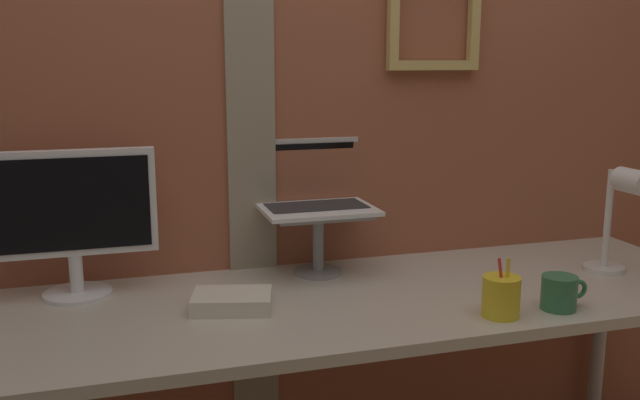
{
  "coord_description": "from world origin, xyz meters",
  "views": [
    {
      "loc": [
        -0.52,
        -1.63,
        1.38
      ],
      "look_at": [
        0.02,
        0.16,
        0.99
      ],
      "focal_mm": 39.19,
      "sensor_mm": 36.0,
      "label": 1
    }
  ],
  "objects_px": {
    "laptop": "(312,190)",
    "coffee_mug": "(560,293)",
    "monitor": "(72,212)",
    "pen_cup": "(501,296)",
    "desk_lamp": "(622,210)"
  },
  "relations": [
    {
      "from": "monitor",
      "to": "desk_lamp",
      "type": "bearing_deg",
      "value": -10.31
    },
    {
      "from": "monitor",
      "to": "coffee_mug",
      "type": "relative_size",
      "value": 3.42
    },
    {
      "from": "pen_cup",
      "to": "coffee_mug",
      "type": "height_order",
      "value": "pen_cup"
    },
    {
      "from": "desk_lamp",
      "to": "laptop",
      "type": "bearing_deg",
      "value": 157.81
    },
    {
      "from": "monitor",
      "to": "pen_cup",
      "type": "xyz_separation_m",
      "value": [
        1.01,
        -0.46,
        -0.18
      ]
    },
    {
      "from": "pen_cup",
      "to": "coffee_mug",
      "type": "relative_size",
      "value": 1.18
    },
    {
      "from": "monitor",
      "to": "laptop",
      "type": "height_order",
      "value": "monitor"
    },
    {
      "from": "pen_cup",
      "to": "desk_lamp",
      "type": "bearing_deg",
      "value": 20.59
    },
    {
      "from": "laptop",
      "to": "desk_lamp",
      "type": "height_order",
      "value": "laptop"
    },
    {
      "from": "monitor",
      "to": "laptop",
      "type": "relative_size",
      "value": 1.33
    },
    {
      "from": "laptop",
      "to": "pen_cup",
      "type": "relative_size",
      "value": 2.17
    },
    {
      "from": "monitor",
      "to": "pen_cup",
      "type": "relative_size",
      "value": 2.89
    },
    {
      "from": "monitor",
      "to": "desk_lamp",
      "type": "relative_size",
      "value": 1.35
    },
    {
      "from": "laptop",
      "to": "coffee_mug",
      "type": "xyz_separation_m",
      "value": [
        0.51,
        -0.53,
        -0.2
      ]
    },
    {
      "from": "desk_lamp",
      "to": "monitor",
      "type": "bearing_deg",
      "value": 169.69
    }
  ]
}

